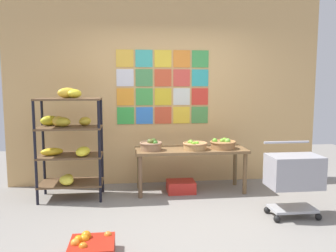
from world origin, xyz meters
name	(u,v)px	position (x,y,z in m)	size (l,w,h in m)	color
ground	(185,226)	(0.00, 0.00, 0.00)	(9.48, 9.48, 0.00)	gray
back_wall_with_art	(167,91)	(0.00, 1.77, 1.47)	(4.93, 0.07, 2.93)	tan
banana_shelf_unit	(68,137)	(-1.43, 1.11, 0.85)	(0.87, 0.57, 1.53)	black
display_table	(191,154)	(0.29, 1.24, 0.56)	(1.62, 0.58, 0.64)	brown
fruit_basket_back_right	(223,144)	(0.76, 1.20, 0.71)	(0.38, 0.38, 0.16)	#9F6E40
fruit_basket_left	(195,145)	(0.34, 1.17, 0.70)	(0.36, 0.36, 0.13)	#AE814C
fruit_basket_right	(151,145)	(-0.29, 1.19, 0.71)	(0.32, 0.32, 0.17)	#976F4F
produce_crate_under_table	(181,187)	(0.14, 1.19, 0.08)	(0.40, 0.32, 0.17)	red
orange_crate_foreground	(91,248)	(-0.97, -0.58, 0.08)	(0.41, 0.39, 0.21)	#B22215
shopping_cart	(294,174)	(1.32, 0.11, 0.52)	(0.61, 0.43, 0.88)	black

